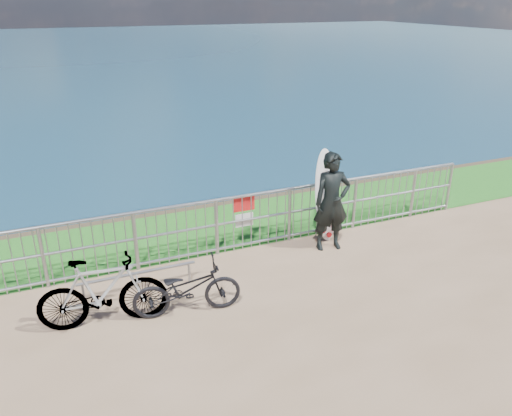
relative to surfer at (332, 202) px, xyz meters
name	(u,v)px	position (x,y,z in m)	size (l,w,h in m)	color
grass_strip	(223,226)	(-1.58, 1.68, -0.95)	(120.00, 120.00, 0.00)	#1D691C
railing	(243,222)	(-1.57, 0.58, -0.38)	(10.06, 0.10, 1.13)	gray
surfer	(332,202)	(0.00, 0.00, 0.00)	(0.70, 0.46, 1.91)	black
surfboard	(326,199)	(0.13, 0.42, -0.11)	(0.50, 0.45, 1.83)	white
bicycle_near	(187,288)	(-3.12, -1.05, -0.52)	(0.57, 1.64, 0.86)	black
bicycle_far	(102,292)	(-4.32, -0.87, -0.40)	(0.52, 1.86, 1.12)	black
bike_rack	(138,276)	(-3.71, -0.20, -0.63)	(1.91, 0.05, 0.40)	gray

